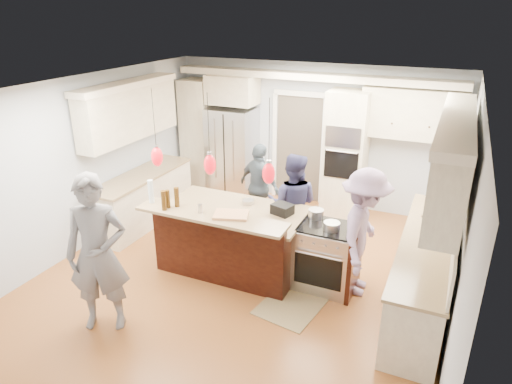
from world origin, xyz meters
TOP-DOWN VIEW (x-y plane):
  - ground_plane at (0.00, 0.00)m, footprint 6.00×6.00m
  - room_shell at (0.00, 0.00)m, footprint 5.54×6.04m
  - refrigerator at (-1.55, 2.64)m, footprint 0.90×0.70m
  - oven_column at (0.75, 2.67)m, footprint 0.72×0.69m
  - back_upper_cabinets at (-0.75, 2.76)m, footprint 5.30×0.61m
  - right_counter_run at (2.44, 0.30)m, footprint 0.64×3.10m
  - left_cabinets at (-2.44, 0.80)m, footprint 0.64×2.30m
  - kitchen_island at (-0.25, 0.07)m, footprint 2.10×1.46m
  - island_range at (1.16, 0.15)m, footprint 0.82×0.71m
  - pendant_lights at (-0.25, -0.51)m, footprint 1.75×0.15m
  - person_bar_end at (-1.07, -1.76)m, footprint 0.85×0.74m
  - person_far_left at (0.39, 0.85)m, footprint 0.89×0.74m
  - person_far_right at (-0.43, 1.46)m, footprint 0.97×0.68m
  - person_range_side at (1.60, 0.23)m, footprint 0.69×1.16m
  - floor_rug at (0.90, -0.41)m, footprint 0.89×1.16m
  - water_bottle at (-1.20, -0.52)m, footprint 0.09×0.09m
  - beer_bottle_a at (-0.89, -0.57)m, footprint 0.07×0.07m
  - beer_bottle_b at (-0.89, -0.66)m, footprint 0.08×0.08m
  - beer_bottle_c at (-0.80, -0.49)m, footprint 0.09×0.09m
  - drink_can at (-0.41, -0.54)m, footprint 0.07×0.07m
  - cutting_board at (0.01, -0.47)m, footprint 0.52×0.44m
  - pot_large at (0.91, 0.34)m, footprint 0.21×0.21m
  - pot_small at (1.21, 0.07)m, footprint 0.22×0.22m

SIDE VIEW (x-z plane):
  - ground_plane at x=0.00m, z-range 0.00..0.00m
  - floor_rug at x=0.90m, z-range 0.00..0.01m
  - island_range at x=1.16m, z-range 0.00..0.92m
  - kitchen_island at x=-0.25m, z-range -0.08..1.04m
  - person_far_right at x=-0.43m, z-range 0.00..1.53m
  - person_far_left at x=0.39m, z-range 0.00..1.64m
  - person_range_side at x=1.60m, z-range 0.00..1.76m
  - refrigerator at x=-1.55m, z-range 0.00..1.80m
  - pot_small at x=1.21m, z-range 0.92..1.03m
  - person_bar_end at x=-1.07m, z-range 0.00..1.96m
  - pot_large at x=0.91m, z-range 0.92..1.04m
  - right_counter_run at x=2.44m, z-range -0.20..2.31m
  - left_cabinets at x=-2.44m, z-range -0.20..2.31m
  - cutting_board at x=0.01m, z-range 1.12..1.15m
  - oven_column at x=0.75m, z-range 0.00..2.30m
  - drink_can at x=-0.41m, z-range 1.12..1.24m
  - beer_bottle_a at x=-0.89m, z-range 1.12..1.37m
  - beer_bottle_b at x=-0.89m, z-range 1.12..1.39m
  - beer_bottle_c at x=-0.80m, z-range 1.12..1.39m
  - water_bottle at x=-1.20m, z-range 1.12..1.45m
  - back_upper_cabinets at x=-0.75m, z-range 0.40..2.94m
  - pendant_lights at x=-0.25m, z-range 1.29..2.32m
  - room_shell at x=0.00m, z-range 0.46..3.18m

